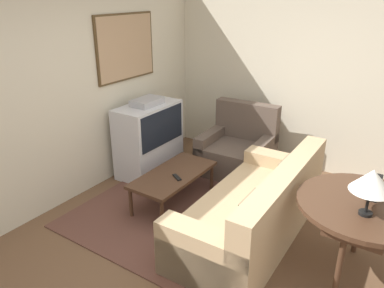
# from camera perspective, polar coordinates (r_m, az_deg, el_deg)

# --- Properties ---
(ground_plane) EXTENTS (12.00, 12.00, 0.00)m
(ground_plane) POSITION_cam_1_polar(r_m,az_deg,el_deg) (3.89, 2.93, -17.22)
(ground_plane) COLOR brown
(wall_back) EXTENTS (12.00, 0.10, 2.70)m
(wall_back) POSITION_cam_1_polar(r_m,az_deg,el_deg) (4.61, -20.10, 7.01)
(wall_back) COLOR beige
(wall_back) RESTS_ON ground_plane
(wall_right) EXTENTS (0.06, 12.00, 2.70)m
(wall_right) POSITION_cam_1_polar(r_m,az_deg,el_deg) (5.55, 17.54, 9.71)
(wall_right) COLOR beige
(wall_right) RESTS_ON ground_plane
(area_rug) EXTENTS (2.23, 1.89, 0.01)m
(area_rug) POSITION_cam_1_polar(r_m,az_deg,el_deg) (4.67, -3.35, -9.57)
(area_rug) COLOR brown
(area_rug) RESTS_ON ground_plane
(tv) EXTENTS (0.97, 0.52, 1.10)m
(tv) POSITION_cam_1_polar(r_m,az_deg,el_deg) (5.35, -6.57, 0.87)
(tv) COLOR silver
(tv) RESTS_ON ground_plane
(couch) EXTENTS (2.11, 0.96, 0.87)m
(couch) POSITION_cam_1_polar(r_m,az_deg,el_deg) (4.08, 9.53, -10.13)
(couch) COLOR tan
(couch) RESTS_ON ground_plane
(armchair) EXTENTS (0.90, 0.98, 0.97)m
(armchair) POSITION_cam_1_polar(r_m,az_deg,el_deg) (5.45, 6.97, -1.13)
(armchair) COLOR brown
(armchair) RESTS_ON ground_plane
(coffee_table) EXTENTS (1.16, 0.56, 0.42)m
(coffee_table) POSITION_cam_1_polar(r_m,az_deg,el_deg) (4.58, -2.84, -4.90)
(coffee_table) COLOR #472D1E
(coffee_table) RESTS_ON ground_plane
(console_table) EXTENTS (1.14, 1.14, 0.79)m
(console_table) POSITION_cam_1_polar(r_m,az_deg,el_deg) (3.59, 24.79, -9.14)
(console_table) COLOR #472D1E
(console_table) RESTS_ON ground_plane
(table_lamp) EXTENTS (0.33, 0.33, 0.40)m
(table_lamp) POSITION_cam_1_polar(r_m,az_deg,el_deg) (3.26, 25.74, -5.10)
(table_lamp) COLOR black
(table_lamp) RESTS_ON console_table
(mantel_clock) EXTENTS (0.16, 0.10, 0.20)m
(mantel_clock) POSITION_cam_1_polar(r_m,az_deg,el_deg) (3.63, 26.05, -5.96)
(mantel_clock) COLOR black
(mantel_clock) RESTS_ON console_table
(remote) EXTENTS (0.12, 0.16, 0.02)m
(remote) POSITION_cam_1_polar(r_m,az_deg,el_deg) (4.44, -2.31, -5.08)
(remote) COLOR black
(remote) RESTS_ON coffee_table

